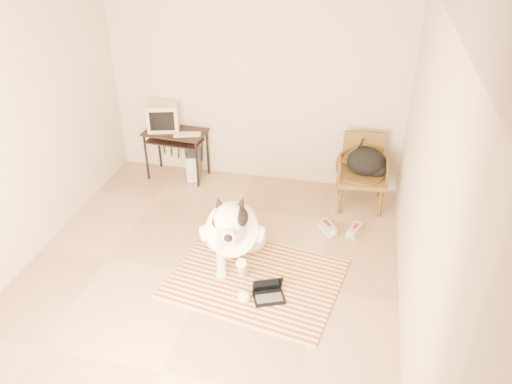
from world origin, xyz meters
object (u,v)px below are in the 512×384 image
(pc_tower, at_px, (194,164))
(rattan_chair, at_px, (362,171))
(dog, at_px, (234,231))
(crt_monitor, at_px, (163,116))
(backpack, at_px, (368,163))
(laptop, at_px, (268,293))
(computer_desk, at_px, (175,138))

(pc_tower, height_order, rattan_chair, rattan_chair)
(dog, distance_m, crt_monitor, 2.37)
(backpack, bearing_deg, laptop, -112.68)
(crt_monitor, relative_size, rattan_chair, 0.56)
(dog, relative_size, pc_tower, 3.11)
(pc_tower, distance_m, rattan_chair, 2.37)
(laptop, distance_m, computer_desk, 2.87)
(computer_desk, bearing_deg, backpack, -3.00)
(dog, bearing_deg, computer_desk, 126.93)
(laptop, bearing_deg, dog, 134.88)
(computer_desk, xyz_separation_m, pc_tower, (0.23, 0.05, -0.41))
(crt_monitor, bearing_deg, rattan_chair, -4.47)
(backpack, bearing_deg, pc_tower, 175.50)
(laptop, xyz_separation_m, pc_tower, (-1.55, 2.25, 0.12))
(laptop, relative_size, computer_desk, 0.42)
(dog, xyz_separation_m, computer_desk, (-1.29, 1.71, 0.19))
(backpack, bearing_deg, computer_desk, 177.00)
(dog, distance_m, computer_desk, 2.15)
(crt_monitor, bearing_deg, dog, -50.66)
(crt_monitor, relative_size, pc_tower, 1.13)
(pc_tower, height_order, backpack, backpack)
(dog, height_order, backpack, dog)
(dog, relative_size, rattan_chair, 1.53)
(crt_monitor, xyz_separation_m, pc_tower, (0.41, -0.03, -0.69))
(crt_monitor, bearing_deg, backpack, -4.41)
(pc_tower, xyz_separation_m, rattan_chair, (2.34, -0.19, 0.26))
(crt_monitor, bearing_deg, computer_desk, -23.54)
(crt_monitor, xyz_separation_m, rattan_chair, (2.75, -0.21, -0.43))
(dog, distance_m, pc_tower, 2.07)
(dog, height_order, laptop, dog)
(laptop, distance_m, pc_tower, 2.73)
(laptop, distance_m, rattan_chair, 2.25)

